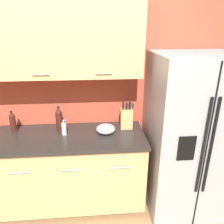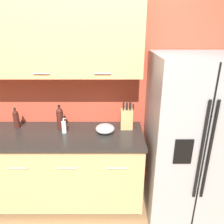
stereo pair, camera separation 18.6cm
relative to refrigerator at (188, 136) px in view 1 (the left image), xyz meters
The scene contains 8 objects.
wall_back 1.49m from the refrigerator, 164.62° to the left, with size 10.00×0.39×2.60m.
counter_unit 1.55m from the refrigerator, behind, with size 2.03×0.64×0.91m.
refrigerator is the anchor object (origin of this frame).
knife_block 0.70m from the refrigerator, 162.28° to the left, with size 0.15×0.12×0.31m.
wine_bottle 1.40m from the refrigerator, behind, with size 0.07×0.07×0.28m.
soap_dispenser 1.33m from the refrigerator, behind, with size 0.05×0.05×0.17m.
oil_bottle 1.91m from the refrigerator, behind, with size 0.06×0.06×0.24m.
mixing_bowl 0.89m from the refrigerator, behind, with size 0.21×0.21×0.09m.
Camera 1 is at (0.25, -1.08, 1.98)m, focal length 35.00 mm.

